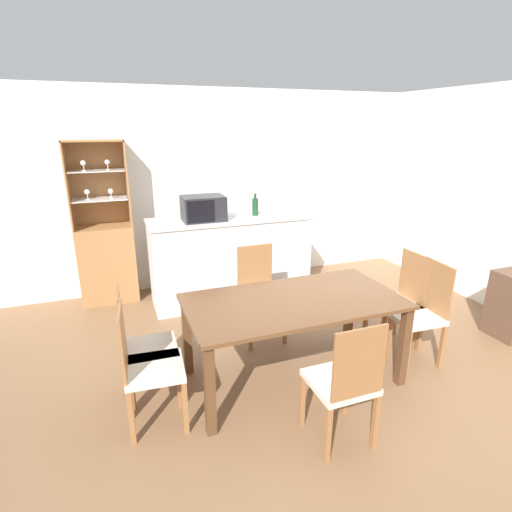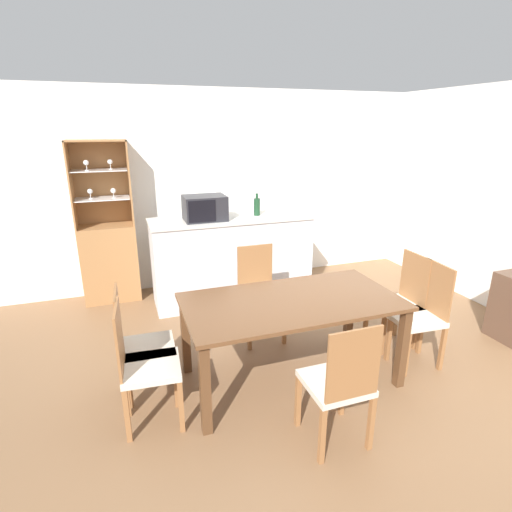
{
  "view_description": "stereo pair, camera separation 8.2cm",
  "coord_description": "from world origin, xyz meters",
  "px_view_note": "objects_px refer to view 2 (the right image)",
  "views": [
    {
      "loc": [
        -1.62,
        -2.56,
        2.1
      ],
      "look_at": [
        -0.28,
        1.02,
        0.84
      ],
      "focal_mm": 28.0,
      "sensor_mm": 36.0,
      "label": 1
    },
    {
      "loc": [
        -1.54,
        -2.59,
        2.1
      ],
      "look_at": [
        -0.28,
        1.02,
        0.84
      ],
      "focal_mm": 28.0,
      "sensor_mm": 36.0,
      "label": 2
    }
  ],
  "objects_px": {
    "dining_chair_side_right_far": "(400,303)",
    "microwave": "(205,208)",
    "dining_chair_side_left_far": "(141,346)",
    "wine_bottle": "(257,206)",
    "dining_table": "(292,310)",
    "dining_chair_side_left_near": "(144,365)",
    "dining_chair_head_near": "(339,384)",
    "dining_chair_head_far": "(260,294)",
    "dining_chair_side_right_near": "(420,315)",
    "display_cabinet": "(109,252)"
  },
  "relations": [
    {
      "from": "dining_chair_head_near",
      "to": "dining_chair_head_far",
      "type": "height_order",
      "value": "same"
    },
    {
      "from": "dining_chair_side_right_far",
      "to": "wine_bottle",
      "type": "relative_size",
      "value": 3.52
    },
    {
      "from": "dining_chair_head_far",
      "to": "wine_bottle",
      "type": "relative_size",
      "value": 3.52
    },
    {
      "from": "dining_chair_head_far",
      "to": "dining_chair_side_right_near",
      "type": "bearing_deg",
      "value": 143.09
    },
    {
      "from": "display_cabinet",
      "to": "dining_table",
      "type": "distance_m",
      "value": 2.7
    },
    {
      "from": "dining_table",
      "to": "dining_chair_side_left_near",
      "type": "height_order",
      "value": "dining_chair_side_left_near"
    },
    {
      "from": "dining_chair_side_right_near",
      "to": "dining_chair_side_right_far",
      "type": "bearing_deg",
      "value": 3.74
    },
    {
      "from": "dining_chair_head_near",
      "to": "dining_chair_head_far",
      "type": "bearing_deg",
      "value": 90.14
    },
    {
      "from": "display_cabinet",
      "to": "dining_chair_head_near",
      "type": "distance_m",
      "value": 3.39
    },
    {
      "from": "dining_chair_head_far",
      "to": "microwave",
      "type": "bearing_deg",
      "value": -71.23
    },
    {
      "from": "dining_chair_side_left_far",
      "to": "dining_chair_head_near",
      "type": "bearing_deg",
      "value": 54.77
    },
    {
      "from": "dining_table",
      "to": "dining_chair_head_near",
      "type": "height_order",
      "value": "dining_chair_head_near"
    },
    {
      "from": "dining_chair_head_near",
      "to": "dining_chair_head_far",
      "type": "xyz_separation_m",
      "value": [
        0.0,
        1.56,
        0.0
      ]
    },
    {
      "from": "microwave",
      "to": "wine_bottle",
      "type": "bearing_deg",
      "value": 3.65
    },
    {
      "from": "dining_chair_side_left_far",
      "to": "dining_table",
      "type": "bearing_deg",
      "value": 85.57
    },
    {
      "from": "dining_chair_side_left_far",
      "to": "display_cabinet",
      "type": "bearing_deg",
      "value": -171.89
    },
    {
      "from": "wine_bottle",
      "to": "dining_chair_side_left_far",
      "type": "bearing_deg",
      "value": -132.7
    },
    {
      "from": "wine_bottle",
      "to": "dining_chair_side_right_near",
      "type": "bearing_deg",
      "value": -65.86
    },
    {
      "from": "dining_chair_side_left_far",
      "to": "dining_chair_head_far",
      "type": "xyz_separation_m",
      "value": [
        1.2,
        0.64,
        0.0
      ]
    },
    {
      "from": "dining_chair_side_left_near",
      "to": "microwave",
      "type": "distance_m",
      "value": 2.21
    },
    {
      "from": "dining_chair_side_right_far",
      "to": "dining_chair_head_near",
      "type": "distance_m",
      "value": 1.51
    },
    {
      "from": "dining_chair_side_left_near",
      "to": "dining_chair_head_far",
      "type": "xyz_separation_m",
      "value": [
        1.2,
        0.92,
        0.0
      ]
    },
    {
      "from": "dining_chair_side_left_far",
      "to": "wine_bottle",
      "type": "xyz_separation_m",
      "value": [
        1.53,
        1.66,
        0.69
      ]
    },
    {
      "from": "dining_chair_side_left_far",
      "to": "wine_bottle",
      "type": "bearing_deg",
      "value": 139.51
    },
    {
      "from": "dining_chair_head_near",
      "to": "wine_bottle",
      "type": "relative_size",
      "value": 3.52
    },
    {
      "from": "dining_chair_side_right_near",
      "to": "dining_chair_head_far",
      "type": "xyz_separation_m",
      "value": [
        -1.2,
        0.92,
        0.0
      ]
    },
    {
      "from": "dining_chair_side_left_near",
      "to": "dining_chair_head_far",
      "type": "relative_size",
      "value": 1.0
    },
    {
      "from": "dining_table",
      "to": "dining_chair_head_far",
      "type": "bearing_deg",
      "value": 89.96
    },
    {
      "from": "dining_chair_side_left_near",
      "to": "microwave",
      "type": "height_order",
      "value": "microwave"
    },
    {
      "from": "microwave",
      "to": "dining_table",
      "type": "bearing_deg",
      "value": -79.65
    },
    {
      "from": "dining_chair_head_far",
      "to": "wine_bottle",
      "type": "height_order",
      "value": "wine_bottle"
    },
    {
      "from": "dining_chair_side_right_near",
      "to": "dining_chair_head_near",
      "type": "xyz_separation_m",
      "value": [
        -1.2,
        -0.64,
        0.0
      ]
    },
    {
      "from": "display_cabinet",
      "to": "dining_chair_side_right_far",
      "type": "height_order",
      "value": "display_cabinet"
    },
    {
      "from": "dining_chair_side_right_far",
      "to": "display_cabinet",
      "type": "bearing_deg",
      "value": 50.72
    },
    {
      "from": "microwave",
      "to": "dining_chair_head_near",
      "type": "bearing_deg",
      "value": -82.79
    },
    {
      "from": "dining_chair_side_left_far",
      "to": "wine_bottle",
      "type": "distance_m",
      "value": 2.37
    },
    {
      "from": "dining_chair_side_left_far",
      "to": "dining_chair_side_right_far",
      "type": "bearing_deg",
      "value": 92.16
    },
    {
      "from": "dining_chair_side_right_far",
      "to": "microwave",
      "type": "relative_size",
      "value": 1.98
    },
    {
      "from": "display_cabinet",
      "to": "dining_chair_side_left_near",
      "type": "xyz_separation_m",
      "value": [
        0.22,
        -2.43,
        -0.14
      ]
    },
    {
      "from": "dining_table",
      "to": "dining_chair_head_near",
      "type": "xyz_separation_m",
      "value": [
        -0.0,
        -0.78,
        -0.18
      ]
    },
    {
      "from": "dining_table",
      "to": "microwave",
      "type": "height_order",
      "value": "microwave"
    },
    {
      "from": "dining_chair_side_right_far",
      "to": "microwave",
      "type": "distance_m",
      "value": 2.34
    },
    {
      "from": "dining_chair_side_right_near",
      "to": "wine_bottle",
      "type": "xyz_separation_m",
      "value": [
        -0.87,
        1.94,
        0.69
      ]
    },
    {
      "from": "microwave",
      "to": "dining_chair_side_right_near",
      "type": "bearing_deg",
      "value": -51.29
    },
    {
      "from": "dining_chair_head_far",
      "to": "microwave",
      "type": "xyz_separation_m",
      "value": [
        -0.32,
        0.98,
        0.72
      ]
    },
    {
      "from": "dining_chair_side_right_far",
      "to": "microwave",
      "type": "height_order",
      "value": "microwave"
    },
    {
      "from": "dining_table",
      "to": "dining_chair_head_near",
      "type": "bearing_deg",
      "value": -90.01
    },
    {
      "from": "dining_chair_side_left_far",
      "to": "dining_chair_head_near",
      "type": "xyz_separation_m",
      "value": [
        1.2,
        -0.92,
        0.0
      ]
    },
    {
      "from": "display_cabinet",
      "to": "dining_chair_head_far",
      "type": "xyz_separation_m",
      "value": [
        1.43,
        -1.51,
        -0.14
      ]
    },
    {
      "from": "dining_chair_side_right_near",
      "to": "microwave",
      "type": "bearing_deg",
      "value": 42.47
    }
  ]
}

